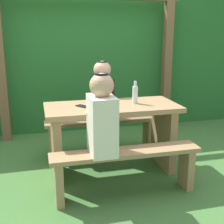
% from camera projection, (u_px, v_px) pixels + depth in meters
% --- Properties ---
extents(ground_plane, '(12.00, 12.00, 0.00)m').
position_uv_depth(ground_plane, '(112.00, 170.00, 3.39)').
color(ground_plane, '#3F6F33').
extents(hedge_backdrop, '(6.40, 0.65, 2.05)m').
position_uv_depth(hedge_backdrop, '(84.00, 62.00, 4.88)').
color(hedge_backdrop, '#246128').
rests_on(hedge_backdrop, ground_plane).
extents(pergola_post_left, '(0.12, 0.12, 1.94)m').
position_uv_depth(pergola_post_left, '(1.00, 72.00, 4.12)').
color(pergola_post_left, brown).
rests_on(pergola_post_left, ground_plane).
extents(pergola_post_right, '(0.12, 0.12, 1.94)m').
position_uv_depth(pergola_post_right, '(167.00, 67.00, 4.69)').
color(pergola_post_right, brown).
rests_on(pergola_post_right, ground_plane).
extents(picnic_table, '(1.40, 0.64, 0.75)m').
position_uv_depth(picnic_table, '(112.00, 127.00, 3.26)').
color(picnic_table, '#9E7A51').
rests_on(picnic_table, ground_plane).
extents(bench_near, '(1.40, 0.24, 0.45)m').
position_uv_depth(bench_near, '(126.00, 163.00, 2.81)').
color(bench_near, '#9E7A51').
rests_on(bench_near, ground_plane).
extents(bench_far, '(1.40, 0.24, 0.45)m').
position_uv_depth(bench_far, '(102.00, 129.00, 3.81)').
color(bench_far, '#9E7A51').
rests_on(bench_far, ground_plane).
extents(person_white_shirt, '(0.25, 0.35, 0.72)m').
position_uv_depth(person_white_shirt, '(102.00, 117.00, 2.65)').
color(person_white_shirt, silver).
rests_on(person_white_shirt, bench_near).
extents(person_black_coat, '(0.25, 0.35, 0.72)m').
position_uv_depth(person_black_coat, '(102.00, 93.00, 3.69)').
color(person_black_coat, black).
rests_on(person_black_coat, bench_far).
extents(drinking_glass, '(0.08, 0.08, 0.08)m').
position_uv_depth(drinking_glass, '(99.00, 105.00, 3.06)').
color(drinking_glass, silver).
rests_on(drinking_glass, picnic_table).
extents(bottle_left, '(0.06, 0.06, 0.24)m').
position_uv_depth(bottle_left, '(135.00, 94.00, 3.25)').
color(bottle_left, silver).
rests_on(bottle_left, picnic_table).
extents(bottle_right, '(0.06, 0.06, 0.22)m').
position_uv_depth(bottle_right, '(100.00, 98.00, 3.13)').
color(bottle_right, silver).
rests_on(bottle_right, picnic_table).
extents(cell_phone, '(0.14, 0.16, 0.01)m').
position_uv_depth(cell_phone, '(82.00, 106.00, 3.13)').
color(cell_phone, black).
rests_on(cell_phone, picnic_table).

